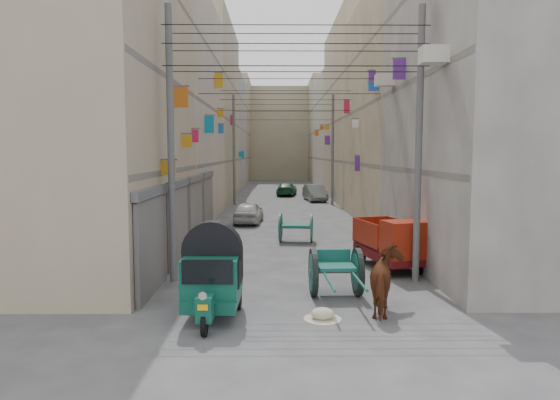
{
  "coord_description": "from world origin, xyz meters",
  "views": [
    {
      "loc": [
        -0.57,
        -8.54,
        3.8
      ],
      "look_at": [
        -0.43,
        6.5,
        2.38
      ],
      "focal_mm": 32.0,
      "sensor_mm": 36.0,
      "label": 1
    }
  ],
  "objects_px": {
    "distant_car_grey": "(315,193)",
    "feed_sack": "(323,314)",
    "distant_car_white": "(249,212)",
    "tonga_cart": "(336,271)",
    "distant_car_green": "(287,189)",
    "mini_truck": "(395,246)",
    "second_cart": "(296,227)",
    "auto_rickshaw": "(213,274)",
    "horse": "(388,281)"
  },
  "relations": [
    {
      "from": "mini_truck",
      "to": "feed_sack",
      "type": "bearing_deg",
      "value": -134.21
    },
    {
      "from": "feed_sack",
      "to": "horse",
      "type": "relative_size",
      "value": 0.29
    },
    {
      "from": "second_cart",
      "to": "feed_sack",
      "type": "xyz_separation_m",
      "value": [
        0.2,
        -9.95,
        -0.52
      ]
    },
    {
      "from": "tonga_cart",
      "to": "feed_sack",
      "type": "height_order",
      "value": "tonga_cart"
    },
    {
      "from": "auto_rickshaw",
      "to": "distant_car_green",
      "type": "relative_size",
      "value": 0.62
    },
    {
      "from": "tonga_cart",
      "to": "distant_car_green",
      "type": "height_order",
      "value": "tonga_cart"
    },
    {
      "from": "mini_truck",
      "to": "feed_sack",
      "type": "distance_m",
      "value": 5.53
    },
    {
      "from": "tonga_cart",
      "to": "distant_car_grey",
      "type": "xyz_separation_m",
      "value": [
        1.54,
        26.53,
        -0.01
      ]
    },
    {
      "from": "auto_rickshaw",
      "to": "distant_car_white",
      "type": "height_order",
      "value": "auto_rickshaw"
    },
    {
      "from": "tonga_cart",
      "to": "distant_car_green",
      "type": "distance_m",
      "value": 31.5
    },
    {
      "from": "mini_truck",
      "to": "distant_car_grey",
      "type": "distance_m",
      "value": 23.72
    },
    {
      "from": "tonga_cart",
      "to": "second_cart",
      "type": "xyz_separation_m",
      "value": [
        -0.72,
        8.03,
        -0.01
      ]
    },
    {
      "from": "auto_rickshaw",
      "to": "second_cart",
      "type": "height_order",
      "value": "auto_rickshaw"
    },
    {
      "from": "feed_sack",
      "to": "distant_car_green",
      "type": "bearing_deg",
      "value": 90.14
    },
    {
      "from": "distant_car_white",
      "to": "distant_car_grey",
      "type": "bearing_deg",
      "value": -105.63
    },
    {
      "from": "second_cart",
      "to": "distant_car_white",
      "type": "distance_m",
      "value": 6.31
    },
    {
      "from": "mini_truck",
      "to": "distant_car_green",
      "type": "distance_m",
      "value": 28.82
    },
    {
      "from": "distant_car_green",
      "to": "distant_car_white",
      "type": "bearing_deg",
      "value": 88.62
    },
    {
      "from": "distant_car_grey",
      "to": "feed_sack",
      "type": "bearing_deg",
      "value": -101.11
    },
    {
      "from": "feed_sack",
      "to": "distant_car_white",
      "type": "distance_m",
      "value": 16.02
    },
    {
      "from": "second_cart",
      "to": "distant_car_grey",
      "type": "distance_m",
      "value": 18.64
    },
    {
      "from": "auto_rickshaw",
      "to": "horse",
      "type": "bearing_deg",
      "value": 4.48
    },
    {
      "from": "horse",
      "to": "distant_car_green",
      "type": "xyz_separation_m",
      "value": [
        -1.67,
        32.97,
        -0.21
      ]
    },
    {
      "from": "distant_car_white",
      "to": "auto_rickshaw",
      "type": "bearing_deg",
      "value": 94.4
    },
    {
      "from": "tonga_cart",
      "to": "distant_car_green",
      "type": "relative_size",
      "value": 0.73
    },
    {
      "from": "mini_truck",
      "to": "distant_car_green",
      "type": "relative_size",
      "value": 0.83
    },
    {
      "from": "auto_rickshaw",
      "to": "second_cart",
      "type": "relative_size",
      "value": 1.59
    },
    {
      "from": "horse",
      "to": "distant_car_grey",
      "type": "distance_m",
      "value": 28.0
    },
    {
      "from": "second_cart",
      "to": "horse",
      "type": "height_order",
      "value": "horse"
    },
    {
      "from": "mini_truck",
      "to": "feed_sack",
      "type": "xyz_separation_m",
      "value": [
        -2.78,
        -4.74,
        -0.69
      ]
    },
    {
      "from": "second_cart",
      "to": "feed_sack",
      "type": "bearing_deg",
      "value": -81.99
    },
    {
      "from": "horse",
      "to": "tonga_cart",
      "type": "bearing_deg",
      "value": -43.77
    },
    {
      "from": "second_cart",
      "to": "auto_rickshaw",
      "type": "bearing_deg",
      "value": -96.6
    },
    {
      "from": "tonga_cart",
      "to": "distant_car_white",
      "type": "height_order",
      "value": "tonga_cart"
    },
    {
      "from": "auto_rickshaw",
      "to": "distant_car_grey",
      "type": "bearing_deg",
      "value": 81.89
    },
    {
      "from": "feed_sack",
      "to": "horse",
      "type": "height_order",
      "value": "horse"
    },
    {
      "from": "mini_truck",
      "to": "horse",
      "type": "distance_m",
      "value": 4.45
    },
    {
      "from": "second_cart",
      "to": "distant_car_white",
      "type": "relative_size",
      "value": 0.44
    },
    {
      "from": "auto_rickshaw",
      "to": "feed_sack",
      "type": "distance_m",
      "value": 2.68
    },
    {
      "from": "tonga_cart",
      "to": "mini_truck",
      "type": "height_order",
      "value": "mini_truck"
    },
    {
      "from": "distant_car_white",
      "to": "horse",
      "type": "bearing_deg",
      "value": 109.39
    },
    {
      "from": "distant_car_white",
      "to": "distant_car_grey",
      "type": "distance_m",
      "value": 13.44
    },
    {
      "from": "auto_rickshaw",
      "to": "horse",
      "type": "relative_size",
      "value": 1.32
    },
    {
      "from": "distant_car_grey",
      "to": "horse",
      "type": "bearing_deg",
      "value": -97.94
    },
    {
      "from": "distant_car_white",
      "to": "mini_truck",
      "type": "bearing_deg",
      "value": 120.0
    },
    {
      "from": "second_cart",
      "to": "distant_car_green",
      "type": "distance_m",
      "value": 23.47
    },
    {
      "from": "mini_truck",
      "to": "horse",
      "type": "xyz_separation_m",
      "value": [
        -1.19,
        -4.29,
        -0.04
      ]
    },
    {
      "from": "horse",
      "to": "mini_truck",
      "type": "bearing_deg",
      "value": -95.17
    },
    {
      "from": "feed_sack",
      "to": "distant_car_grey",
      "type": "bearing_deg",
      "value": 85.85
    },
    {
      "from": "horse",
      "to": "distant_car_green",
      "type": "distance_m",
      "value": 33.01
    }
  ]
}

